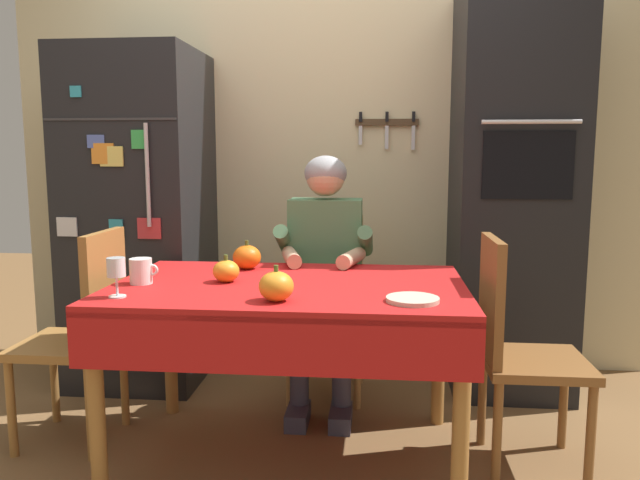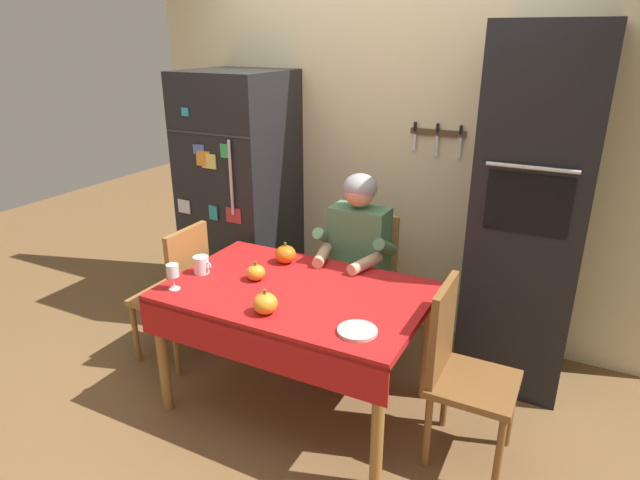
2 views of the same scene
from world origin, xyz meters
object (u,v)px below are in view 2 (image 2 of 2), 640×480
(seated_person, at_px, (355,255))
(wine_glass, at_px, (173,272))
(dining_table, at_px, (294,304))
(coffee_mug, at_px, (201,265))
(chair_behind_person, at_px, (365,277))
(chair_left_side, at_px, (179,289))
(chair_right_side, at_px, (460,366))
(serving_tray, at_px, (357,331))
(pumpkin_medium, at_px, (285,254))
(refrigerator, at_px, (241,197))
(pumpkin_small, at_px, (266,304))
(wall_oven, at_px, (531,215))
(pumpkin_large, at_px, (256,272))

(seated_person, distance_m, wine_glass, 1.12)
(dining_table, height_order, coffee_mug, coffee_mug)
(chair_behind_person, xyz_separation_m, chair_left_side, (-0.99, -0.70, 0.00))
(chair_right_side, xyz_separation_m, serving_tray, (-0.42, -0.29, 0.24))
(chair_behind_person, height_order, pumpkin_medium, chair_behind_person)
(refrigerator, xyz_separation_m, pumpkin_small, (0.95, -1.17, -0.11))
(seated_person, height_order, chair_right_side, seated_person)
(chair_right_side, bearing_deg, chair_behind_person, 137.40)
(refrigerator, bearing_deg, wine_glass, -72.41)
(refrigerator, bearing_deg, chair_behind_person, -4.96)
(wall_oven, xyz_separation_m, chair_behind_person, (-0.96, -0.13, -0.54))
(wall_oven, height_order, pumpkin_medium, wall_oven)
(seated_person, bearing_deg, wine_glass, -127.24)
(wall_oven, height_order, coffee_mug, wall_oven)
(refrigerator, relative_size, wall_oven, 0.86)
(dining_table, relative_size, coffee_mug, 12.09)
(pumpkin_large, relative_size, serving_tray, 0.59)
(dining_table, height_order, chair_left_side, chair_left_side)
(dining_table, relative_size, wine_glass, 9.65)
(chair_left_side, relative_size, coffee_mug, 8.03)
(chair_right_side, distance_m, coffee_mug, 1.51)
(serving_tray, bearing_deg, chair_left_side, 166.39)
(wall_oven, relative_size, serving_tray, 11.23)
(seated_person, distance_m, serving_tray, 0.93)
(pumpkin_small, bearing_deg, dining_table, 90.64)
(chair_right_side, distance_m, pumpkin_large, 1.19)
(wall_oven, xyz_separation_m, pumpkin_small, (-1.05, -1.20, -0.26))
(wall_oven, bearing_deg, wine_glass, -143.59)
(chair_behind_person, height_order, pumpkin_large, chair_behind_person)
(wall_oven, xyz_separation_m, dining_table, (-1.05, -0.92, -0.39))
(refrigerator, xyz_separation_m, chair_behind_person, (1.04, -0.09, -0.39))
(seated_person, xyz_separation_m, serving_tray, (0.39, -0.85, 0.01))
(refrigerator, distance_m, coffee_mug, 1.00)
(pumpkin_small, bearing_deg, chair_right_side, 20.18)
(seated_person, xyz_separation_m, pumpkin_large, (-0.35, -0.58, 0.05))
(wall_oven, distance_m, pumpkin_medium, 1.45)
(wall_oven, bearing_deg, dining_table, -138.69)
(chair_left_side, xyz_separation_m, wine_glass, (0.32, -0.37, 0.33))
(wine_glass, distance_m, pumpkin_small, 0.59)
(wall_oven, bearing_deg, chair_behind_person, -172.27)
(chair_left_side, relative_size, wine_glass, 6.41)
(coffee_mug, relative_size, pumpkin_large, 1.04)
(chair_behind_person, height_order, pumpkin_small, chair_behind_person)
(chair_left_side, bearing_deg, pumpkin_medium, 18.06)
(coffee_mug, height_order, wine_glass, wine_glass)
(refrigerator, xyz_separation_m, coffee_mug, (0.37, -0.93, -0.11))
(coffee_mug, xyz_separation_m, pumpkin_small, (0.59, -0.24, 0.00))
(coffee_mug, xyz_separation_m, pumpkin_medium, (0.35, 0.35, 0.00))
(chair_behind_person, relative_size, pumpkin_medium, 7.17)
(refrigerator, height_order, wall_oven, wall_oven)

